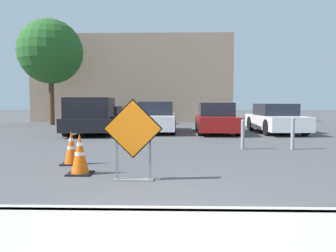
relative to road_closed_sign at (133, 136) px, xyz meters
name	(u,v)px	position (x,y,z in m)	size (l,w,h in m)	color
ground_plane	(175,136)	(0.72, 8.03, -0.82)	(96.00, 96.00, 0.00)	#4C4C4F
curb_lip	(171,214)	(0.72, -1.97, -0.75)	(24.69, 0.20, 0.14)	#ADAAA3
road_closed_sign	(133,136)	(0.00, 0.00, 0.00)	(1.07, 0.20, 1.49)	black
traffic_cone_nearest	(80,154)	(-1.13, 0.52, -0.42)	(0.47, 0.47, 0.81)	black
traffic_cone_second	(71,148)	(-1.63, 1.53, -0.44)	(0.43, 0.43, 0.77)	black
pickup_truck	(94,117)	(-2.99, 8.95, -0.08)	(2.33, 5.22, 1.62)	black
parked_car_nearest	(156,118)	(-0.20, 9.93, -0.15)	(1.87, 4.45, 1.46)	silver
parked_car_second	(216,119)	(2.61, 9.35, -0.17)	(1.86, 4.06, 1.41)	maroon
parked_car_third	(275,119)	(5.42, 9.61, -0.18)	(1.97, 4.42, 1.36)	white
bollard_nearest	(243,133)	(2.79, 4.08, -0.33)	(0.12, 0.12, 0.91)	gray
bollard_second	(293,132)	(4.29, 4.08, -0.30)	(0.12, 0.12, 0.98)	gray
building_facade_backdrop	(135,80)	(-2.52, 20.07, 2.35)	(14.63, 5.00, 6.33)	gray
street_tree_behind_lot	(50,52)	(-7.12, 14.66, 3.76)	(3.99, 3.99, 6.59)	#513823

